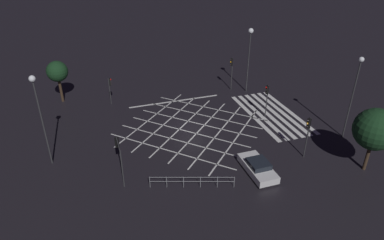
{
  "coord_description": "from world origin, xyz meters",
  "views": [
    {
      "loc": [
        -29.81,
        10.01,
        18.1
      ],
      "look_at": [
        0.0,
        0.0,
        0.87
      ],
      "focal_mm": 32.0,
      "sensor_mm": 36.0,
      "label": 1
    }
  ],
  "objects_px": {
    "street_lamp_east": "(355,84)",
    "street_tree_near": "(375,129)",
    "street_tree_far": "(57,72)",
    "traffic_light_nw_main": "(119,151)",
    "street_lamp_west": "(250,43)",
    "traffic_light_se_cross": "(232,67)",
    "traffic_light_sw_cross": "(308,130)",
    "traffic_light_ne_cross": "(110,85)",
    "traffic_light_median_south": "(267,95)",
    "street_lamp_far": "(38,102)",
    "waiting_car": "(258,167)"
  },
  "relations": [
    {
      "from": "street_lamp_east",
      "to": "traffic_light_ne_cross",
      "type": "bearing_deg",
      "value": 54.43
    },
    {
      "from": "street_tree_near",
      "to": "street_tree_far",
      "type": "distance_m",
      "value": 33.74
    },
    {
      "from": "street_tree_far",
      "to": "traffic_light_median_south",
      "type": "bearing_deg",
      "value": -118.34
    },
    {
      "from": "traffic_light_se_cross",
      "to": "traffic_light_sw_cross",
      "type": "distance_m",
      "value": 16.25
    },
    {
      "from": "street_lamp_east",
      "to": "traffic_light_se_cross",
      "type": "bearing_deg",
      "value": 22.3
    },
    {
      "from": "traffic_light_sw_cross",
      "to": "street_lamp_west",
      "type": "bearing_deg",
      "value": -96.57
    },
    {
      "from": "street_lamp_far",
      "to": "street_tree_near",
      "type": "xyz_separation_m",
      "value": [
        -9.62,
        -25.8,
        -2.02
      ]
    },
    {
      "from": "street_lamp_west",
      "to": "street_lamp_far",
      "type": "xyz_separation_m",
      "value": [
        -8.79,
        23.59,
        -0.35
      ]
    },
    {
      "from": "traffic_light_se_cross",
      "to": "street_tree_far",
      "type": "relative_size",
      "value": 0.85
    },
    {
      "from": "traffic_light_nw_main",
      "to": "street_lamp_west",
      "type": "height_order",
      "value": "street_lamp_west"
    },
    {
      "from": "traffic_light_se_cross",
      "to": "traffic_light_median_south",
      "type": "bearing_deg",
      "value": 93.24
    },
    {
      "from": "traffic_light_se_cross",
      "to": "waiting_car",
      "type": "distance_m",
      "value": 17.98
    },
    {
      "from": "traffic_light_ne_cross",
      "to": "street_lamp_west",
      "type": "height_order",
      "value": "street_lamp_west"
    },
    {
      "from": "traffic_light_sw_cross",
      "to": "street_lamp_east",
      "type": "distance_m",
      "value": 6.83
    },
    {
      "from": "street_lamp_west",
      "to": "street_tree_far",
      "type": "xyz_separation_m",
      "value": [
        4.44,
        22.62,
        -2.56
      ]
    },
    {
      "from": "traffic_light_sw_cross",
      "to": "street_tree_near",
      "type": "distance_m",
      "value": 5.26
    },
    {
      "from": "street_lamp_far",
      "to": "traffic_light_se_cross",
      "type": "bearing_deg",
      "value": -65.61
    },
    {
      "from": "traffic_light_ne_cross",
      "to": "street_tree_near",
      "type": "xyz_separation_m",
      "value": [
        -20.23,
        -19.2,
        1.65
      ]
    },
    {
      "from": "street_lamp_west",
      "to": "traffic_light_nw_main",
      "type": "bearing_deg",
      "value": 125.3
    },
    {
      "from": "traffic_light_nw_main",
      "to": "street_lamp_far",
      "type": "bearing_deg",
      "value": 55.08
    },
    {
      "from": "street_lamp_far",
      "to": "traffic_light_nw_main",
      "type": "bearing_deg",
      "value": -124.92
    },
    {
      "from": "traffic_light_nw_main",
      "to": "traffic_light_median_south",
      "type": "bearing_deg",
      "value": -71.34
    },
    {
      "from": "traffic_light_median_south",
      "to": "street_tree_near",
      "type": "relative_size",
      "value": 0.66
    },
    {
      "from": "street_lamp_east",
      "to": "waiting_car",
      "type": "relative_size",
      "value": 1.95
    },
    {
      "from": "street_lamp_west",
      "to": "street_tree_far",
      "type": "distance_m",
      "value": 23.19
    },
    {
      "from": "traffic_light_ne_cross",
      "to": "street_tree_near",
      "type": "bearing_deg",
      "value": -46.5
    },
    {
      "from": "street_lamp_far",
      "to": "street_lamp_east",
      "type": "bearing_deg",
      "value": -99.27
    },
    {
      "from": "traffic_light_median_south",
      "to": "waiting_car",
      "type": "xyz_separation_m",
      "value": [
        -8.85,
        5.6,
        -2.13
      ]
    },
    {
      "from": "street_lamp_west",
      "to": "waiting_car",
      "type": "distance_m",
      "value": 18.28
    },
    {
      "from": "street_lamp_west",
      "to": "street_tree_near",
      "type": "bearing_deg",
      "value": -173.17
    },
    {
      "from": "traffic_light_se_cross",
      "to": "traffic_light_ne_cross",
      "type": "bearing_deg",
      "value": -2.64
    },
    {
      "from": "traffic_light_ne_cross",
      "to": "street_lamp_east",
      "type": "bearing_deg",
      "value": -35.57
    },
    {
      "from": "traffic_light_se_cross",
      "to": "traffic_light_median_south",
      "type": "distance_m",
      "value": 8.22
    },
    {
      "from": "traffic_light_nw_main",
      "to": "waiting_car",
      "type": "relative_size",
      "value": 0.81
    },
    {
      "from": "street_tree_far",
      "to": "traffic_light_nw_main",
      "type": "bearing_deg",
      "value": -164.8
    },
    {
      "from": "street_tree_near",
      "to": "waiting_car",
      "type": "xyz_separation_m",
      "value": [
        2.48,
        9.08,
        -3.42
      ]
    },
    {
      "from": "waiting_car",
      "to": "street_lamp_west",
      "type": "bearing_deg",
      "value": -23.34
    },
    {
      "from": "street_lamp_east",
      "to": "street_lamp_far",
      "type": "xyz_separation_m",
      "value": [
        4.53,
        27.78,
        0.27
      ]
    },
    {
      "from": "traffic_light_se_cross",
      "to": "traffic_light_nw_main",
      "type": "relative_size",
      "value": 1.24
    },
    {
      "from": "street_lamp_east",
      "to": "street_tree_near",
      "type": "relative_size",
      "value": 1.44
    },
    {
      "from": "street_tree_near",
      "to": "street_tree_far",
      "type": "height_order",
      "value": "street_tree_near"
    },
    {
      "from": "street_tree_near",
      "to": "traffic_light_nw_main",
      "type": "bearing_deg",
      "value": 74.24
    },
    {
      "from": "waiting_car",
      "to": "traffic_light_nw_main",
      "type": "bearing_deg",
      "value": 73.86
    },
    {
      "from": "traffic_light_sw_cross",
      "to": "street_lamp_far",
      "type": "bearing_deg",
      "value": -16.16
    },
    {
      "from": "traffic_light_sw_cross",
      "to": "street_lamp_east",
      "type": "xyz_separation_m",
      "value": [
        1.8,
        -5.93,
        2.86
      ]
    },
    {
      "from": "traffic_light_se_cross",
      "to": "traffic_light_nw_main",
      "type": "distance_m",
      "value": 21.34
    },
    {
      "from": "street_lamp_far",
      "to": "waiting_car",
      "type": "height_order",
      "value": "street_lamp_far"
    },
    {
      "from": "traffic_light_nw_main",
      "to": "traffic_light_ne_cross",
      "type": "height_order",
      "value": "traffic_light_nw_main"
    },
    {
      "from": "traffic_light_nw_main",
      "to": "street_tree_near",
      "type": "xyz_separation_m",
      "value": [
        -5.69,
        -20.17,
        1.45
      ]
    },
    {
      "from": "street_lamp_east",
      "to": "waiting_car",
      "type": "bearing_deg",
      "value": 103.25
    }
  ]
}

